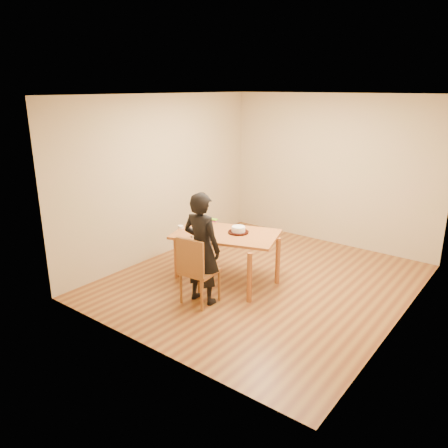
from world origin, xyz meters
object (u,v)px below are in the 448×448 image
Objects in this scene: dining_chair at (200,271)px; person at (202,248)px; dining_table at (226,234)px; cake_plate at (238,232)px; cake at (238,229)px.

person is at bearing 83.82° from dining_chair.
dining_table is 0.84m from dining_chair.
person is (0.01, -0.84, 0.00)m from cake_plate.
dining_table is 7.39× the size of cake.
cake is at bearing -92.68° from person.
dining_chair is at bearing -89.32° from cake_plate.
cake_plate is (-0.01, 0.89, 0.31)m from dining_chair.
dining_table is 0.18m from cake_plate.
person reaches higher than dining_table.
cake is 0.13× the size of person.
dining_chair is 0.94m from cake_plate.
cake reaches higher than cake_plate.
cake_plate is at bearing -92.68° from person.
dining_chair is 0.96m from cake.
dining_table reaches higher than dining_chair.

